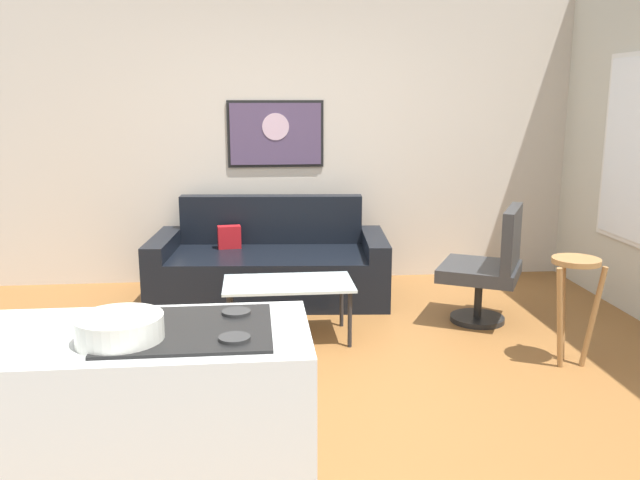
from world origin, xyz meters
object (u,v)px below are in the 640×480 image
(couch, at_px, (270,266))
(mixing_bowl, at_px, (120,330))
(coffee_table, at_px, (288,287))
(wall_painting, at_px, (276,134))
(armchair, at_px, (490,266))
(bar_stool, at_px, (574,285))

(couch, height_order, mixing_bowl, mixing_bowl)
(couch, xyz_separation_m, coffee_table, (0.11, -1.05, 0.11))
(couch, xyz_separation_m, mixing_bowl, (-0.59, -3.44, 0.68))
(coffee_table, height_order, mixing_bowl, mixing_bowl)
(coffee_table, xyz_separation_m, wall_painting, (-0.02, 1.61, 1.00))
(armchair, distance_m, bar_stool, 0.89)
(armchair, distance_m, mixing_bowl, 3.47)
(couch, relative_size, bar_stool, 2.90)
(couch, xyz_separation_m, armchair, (1.67, -0.86, 0.18))
(armchair, xyz_separation_m, wall_painting, (-1.58, 1.42, 0.93))
(coffee_table, height_order, bar_stool, bar_stool)
(bar_stool, bearing_deg, wall_painting, 128.91)
(mixing_bowl, bearing_deg, coffee_table, 73.74)
(couch, distance_m, armchair, 1.89)
(mixing_bowl, distance_m, wall_painting, 4.08)
(couch, relative_size, coffee_table, 2.24)
(bar_stool, bearing_deg, couch, 138.28)
(bar_stool, xyz_separation_m, wall_painting, (-1.83, 2.27, 0.85))
(wall_painting, bearing_deg, mixing_bowl, -99.62)
(couch, bearing_deg, coffee_table, -84.17)
(mixing_bowl, bearing_deg, bar_stool, 34.66)
(coffee_table, bearing_deg, armchair, 6.89)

